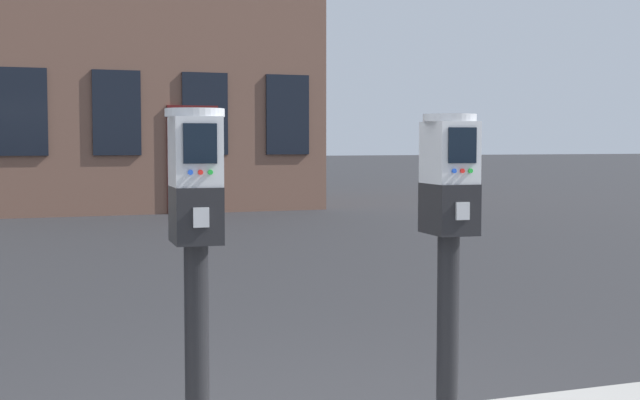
# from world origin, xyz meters

# --- Properties ---
(parking_meter_near_kerb) EXTENTS (0.23, 0.26, 1.38)m
(parking_meter_near_kerb) POSITION_xyz_m (-0.59, -0.32, 1.09)
(parking_meter_near_kerb) COLOR black
(parking_meter_near_kerb) RESTS_ON sidewalk_slab
(parking_meter_twin_adjacent) EXTENTS (0.23, 0.26, 1.37)m
(parking_meter_twin_adjacent) POSITION_xyz_m (0.45, -0.32, 1.08)
(parking_meter_twin_adjacent) COLOR black
(parking_meter_twin_adjacent) RESTS_ON sidewalk_slab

